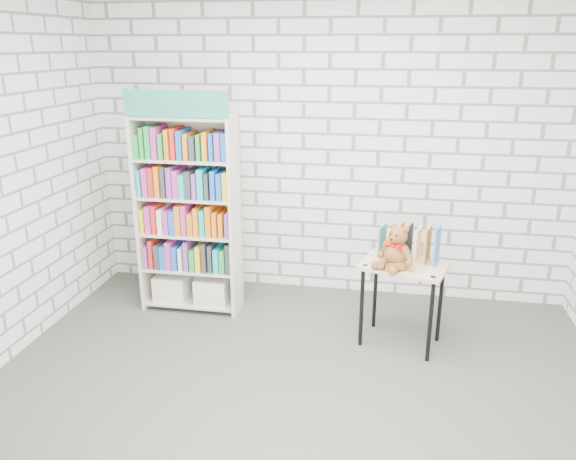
# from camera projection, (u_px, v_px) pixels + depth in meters

# --- Properties ---
(ground) EXTENTS (4.50, 4.50, 0.00)m
(ground) POSITION_uv_depth(u_px,v_px,m) (290.00, 407.00, 3.80)
(ground) COLOR #3D463B
(ground) RESTS_ON ground
(room_shell) EXTENTS (4.52, 4.02, 2.81)m
(room_shell) POSITION_uv_depth(u_px,v_px,m) (290.00, 144.00, 3.24)
(room_shell) COLOR silver
(room_shell) RESTS_ON ground
(bookshelf) EXTENTS (0.88, 0.34, 1.99)m
(bookshelf) POSITION_uv_depth(u_px,v_px,m) (189.00, 213.00, 4.98)
(bookshelf) COLOR beige
(bookshelf) RESTS_ON ground
(display_table) EXTENTS (0.75, 0.61, 0.70)m
(display_table) POSITION_uv_depth(u_px,v_px,m) (403.00, 275.00, 4.43)
(display_table) COLOR tan
(display_table) RESTS_ON ground
(table_books) EXTENTS (0.49, 0.32, 0.27)m
(table_books) POSITION_uv_depth(u_px,v_px,m) (409.00, 243.00, 4.45)
(table_books) COLOR teal
(table_books) RESTS_ON display_table
(teddy_bear) EXTENTS (0.33, 0.32, 0.34)m
(teddy_bear) POSITION_uv_depth(u_px,v_px,m) (396.00, 250.00, 4.29)
(teddy_bear) COLOR brown
(teddy_bear) RESTS_ON display_table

